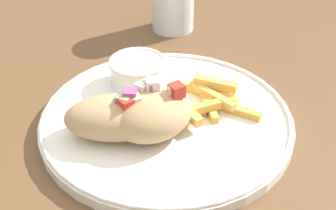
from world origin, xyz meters
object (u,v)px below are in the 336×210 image
Objects in this scene: plate at (168,121)px; sauce_ramekin at (138,70)px; pita_sandwich_far at (119,116)px; fries_pile at (204,102)px; pita_sandwich_near at (152,113)px.

plate is 0.09m from sauce_ramekin.
pita_sandwich_far reaches higher than sauce_ramekin.
sauce_ramekin is (-0.02, 0.10, 0.01)m from fries_pile.
pita_sandwich_near reaches higher than plate.
fries_pile reaches higher than plate.
pita_sandwich_near is 0.77× the size of pita_sandwich_far.
fries_pile is (0.08, -0.01, -0.02)m from pita_sandwich_near.
fries_pile is 0.11m from sauce_ramekin.
plate is 2.22× the size of pita_sandwich_far.
pita_sandwich_far is at bearing 165.28° from plate.
fries_pile is (0.05, -0.02, 0.01)m from plate.
pita_sandwich_near is at bearing -120.39° from sauce_ramekin.
sauce_ramekin is at bearing 78.35° from pita_sandwich_far.
pita_sandwich_far is 0.11m from sauce_ramekin.
pita_sandwich_far is at bearing 164.04° from fries_pile.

